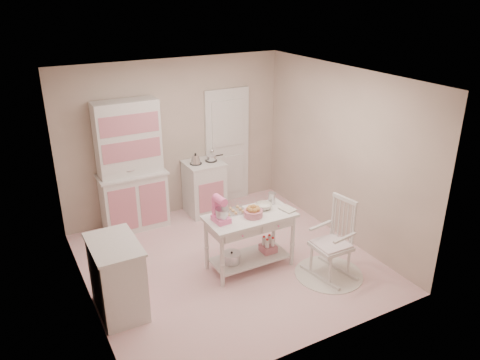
# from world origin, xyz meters

# --- Properties ---
(room_shell) EXTENTS (3.84, 3.84, 2.62)m
(room_shell) POSITION_xyz_m (0.00, 0.00, 1.65)
(room_shell) COLOR pink
(room_shell) RESTS_ON ground
(door) EXTENTS (0.82, 0.05, 2.04)m
(door) POSITION_xyz_m (0.95, 1.87, 1.02)
(door) COLOR silver
(door) RESTS_ON ground
(hutch) EXTENTS (1.06, 0.50, 2.08)m
(hutch) POSITION_xyz_m (-0.83, 1.66, 1.04)
(hutch) COLOR silver
(hutch) RESTS_ON ground
(stove) EXTENTS (0.62, 0.57, 0.92)m
(stove) POSITION_xyz_m (0.37, 1.61, 0.46)
(stove) COLOR silver
(stove) RESTS_ON ground
(base_cabinet) EXTENTS (0.54, 0.84, 0.92)m
(base_cabinet) POSITION_xyz_m (-1.63, -0.31, 0.46)
(base_cabinet) COLOR silver
(base_cabinet) RESTS_ON ground
(lace_rug) EXTENTS (0.92, 0.92, 0.01)m
(lace_rug) POSITION_xyz_m (1.05, -0.92, 0.01)
(lace_rug) COLOR white
(lace_rug) RESTS_ON ground
(rocking_chair) EXTENTS (0.58, 0.79, 1.10)m
(rocking_chair) POSITION_xyz_m (1.05, -0.92, 0.55)
(rocking_chair) COLOR silver
(rocking_chair) RESTS_ON ground
(work_table) EXTENTS (1.20, 0.60, 0.80)m
(work_table) POSITION_xyz_m (0.20, -0.24, 0.40)
(work_table) COLOR silver
(work_table) RESTS_ON ground
(stand_mixer) EXTENTS (0.22, 0.29, 0.34)m
(stand_mixer) POSITION_xyz_m (-0.22, -0.22, 0.97)
(stand_mixer) COLOR pink
(stand_mixer) RESTS_ON work_table
(cookie_tray) EXTENTS (0.34, 0.24, 0.02)m
(cookie_tray) POSITION_xyz_m (0.05, -0.06, 0.81)
(cookie_tray) COLOR silver
(cookie_tray) RESTS_ON work_table
(bread_basket) EXTENTS (0.25, 0.25, 0.09)m
(bread_basket) POSITION_xyz_m (0.22, -0.29, 0.85)
(bread_basket) COLOR #C87383
(bread_basket) RESTS_ON work_table
(mixing_bowl) EXTENTS (0.23, 0.23, 0.07)m
(mixing_bowl) POSITION_xyz_m (0.46, -0.16, 0.84)
(mixing_bowl) COLOR silver
(mixing_bowl) RESTS_ON work_table
(metal_pitcher) EXTENTS (0.10, 0.10, 0.17)m
(metal_pitcher) POSITION_xyz_m (0.64, -0.08, 0.89)
(metal_pitcher) COLOR silver
(metal_pitcher) RESTS_ON work_table
(recipe_book) EXTENTS (0.20, 0.25, 0.02)m
(recipe_book) POSITION_xyz_m (0.65, -0.36, 0.81)
(recipe_book) COLOR silver
(recipe_book) RESTS_ON work_table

